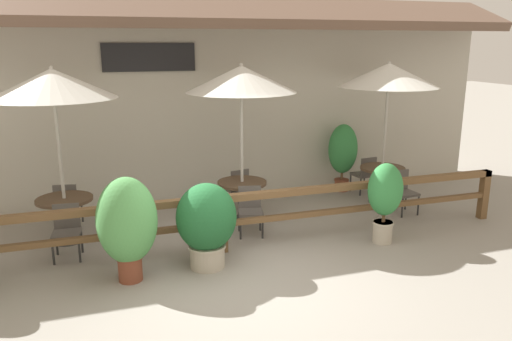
# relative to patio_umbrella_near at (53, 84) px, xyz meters

# --- Properties ---
(ground_plane) EXTENTS (60.00, 60.00, 0.00)m
(ground_plane) POSITION_rel_patio_umbrella_near_xyz_m (2.40, -2.29, -2.65)
(ground_plane) COLOR gray
(building_facade) EXTENTS (14.28, 1.49, 4.23)m
(building_facade) POSITION_rel_patio_umbrella_near_xyz_m (2.40, 1.81, -0.49)
(building_facade) COLOR #BCB7A8
(building_facade) RESTS_ON ground
(patio_railing) EXTENTS (10.40, 0.14, 0.95)m
(patio_railing) POSITION_rel_patio_umbrella_near_xyz_m (2.40, -1.24, -1.96)
(patio_railing) COLOR brown
(patio_railing) RESTS_ON ground
(patio_umbrella_near) EXTENTS (1.99, 1.99, 2.93)m
(patio_umbrella_near) POSITION_rel_patio_umbrella_near_xyz_m (0.00, 0.00, 0.00)
(patio_umbrella_near) COLOR #B7B2A8
(patio_umbrella_near) RESTS_ON ground
(dining_table_near) EXTENTS (0.92, 0.92, 0.77)m
(dining_table_near) POSITION_rel_patio_umbrella_near_xyz_m (0.00, -0.00, -2.04)
(dining_table_near) COLOR #4C3826
(dining_table_near) RESTS_ON ground
(chair_near_streetside) EXTENTS (0.45, 0.45, 0.84)m
(chair_near_streetside) POSITION_rel_patio_umbrella_near_xyz_m (0.04, -0.69, -2.18)
(chair_near_streetside) COLOR #514C47
(chair_near_streetside) RESTS_ON ground
(chair_near_wallside) EXTENTS (0.48, 0.48, 0.84)m
(chair_near_wallside) POSITION_rel_patio_umbrella_near_xyz_m (-0.00, 0.69, -2.18)
(chair_near_wallside) COLOR #514C47
(chair_near_wallside) RESTS_ON ground
(patio_umbrella_middle) EXTENTS (1.99, 1.99, 2.93)m
(patio_umbrella_middle) POSITION_rel_patio_umbrella_near_xyz_m (3.11, 0.06, 0.00)
(patio_umbrella_middle) COLOR #B7B2A8
(patio_umbrella_middle) RESTS_ON ground
(dining_table_middle) EXTENTS (0.92, 0.92, 0.77)m
(dining_table_middle) POSITION_rel_patio_umbrella_near_xyz_m (3.11, 0.06, -2.04)
(dining_table_middle) COLOR #4C3826
(dining_table_middle) RESTS_ON ground
(chair_middle_streetside) EXTENTS (0.50, 0.50, 0.84)m
(chair_middle_streetside) POSITION_rel_patio_umbrella_near_xyz_m (3.06, -0.62, -2.18)
(chair_middle_streetside) COLOR #514C47
(chair_middle_streetside) RESTS_ON ground
(chair_middle_wallside) EXTENTS (0.51, 0.51, 0.84)m
(chair_middle_wallside) POSITION_rel_patio_umbrella_near_xyz_m (3.20, 0.74, -2.18)
(chair_middle_wallside) COLOR #514C47
(chair_middle_wallside) RESTS_ON ground
(patio_umbrella_far) EXTENTS (1.99, 1.99, 2.93)m
(patio_umbrella_far) POSITION_rel_patio_umbrella_near_xyz_m (6.21, 0.21, 0.00)
(patio_umbrella_far) COLOR #B7B2A8
(patio_umbrella_far) RESTS_ON ground
(dining_table_far) EXTENTS (0.92, 0.92, 0.77)m
(dining_table_far) POSITION_rel_patio_umbrella_near_xyz_m (6.21, 0.21, -2.04)
(dining_table_far) COLOR #4C3826
(dining_table_far) RESTS_ON ground
(chair_far_streetside) EXTENTS (0.45, 0.45, 0.84)m
(chair_far_streetside) POSITION_rel_patio_umbrella_near_xyz_m (6.26, -0.48, -2.18)
(chair_far_streetside) COLOR #514C47
(chair_far_streetside) RESTS_ON ground
(chair_far_wallside) EXTENTS (0.46, 0.46, 0.84)m
(chair_far_wallside) POSITION_rel_patio_umbrella_near_xyz_m (6.21, 0.91, -2.18)
(chair_far_wallside) COLOR #514C47
(chair_far_wallside) RESTS_ON ground
(potted_plant_broad_leaf) EXTENTS (0.59, 0.53, 1.37)m
(potted_plant_broad_leaf) POSITION_rel_patio_umbrella_near_xyz_m (5.06, -1.70, -1.82)
(potted_plant_broad_leaf) COLOR #B7AD99
(potted_plant_broad_leaf) RESTS_ON ground
(potted_plant_corner_fern) EXTENTS (0.90, 0.81, 1.30)m
(potted_plant_corner_fern) POSITION_rel_patio_umbrella_near_xyz_m (2.04, -1.72, -1.94)
(potted_plant_corner_fern) COLOR #B7AD99
(potted_plant_corner_fern) RESTS_ON ground
(potted_plant_small_flowering) EXTENTS (0.84, 0.75, 1.52)m
(potted_plant_small_flowering) POSITION_rel_patio_umbrella_near_xyz_m (0.90, -1.81, -1.79)
(potted_plant_small_flowering) COLOR brown
(potted_plant_small_flowering) RESTS_ON ground
(potted_plant_entrance_palm) EXTENTS (0.66, 0.60, 1.53)m
(potted_plant_entrance_palm) POSITION_rel_patio_umbrella_near_xyz_m (5.83, 1.26, -1.73)
(potted_plant_entrance_palm) COLOR brown
(potted_plant_entrance_palm) RESTS_ON ground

